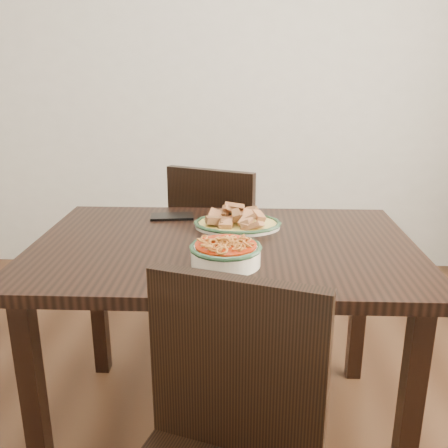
{
  "coord_description": "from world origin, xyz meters",
  "views": [
    {
      "loc": [
        0.19,
        -1.52,
        1.33
      ],
      "look_at": [
        0.13,
        0.1,
        0.81
      ],
      "focal_mm": 40.0,
      "sensor_mm": 36.0,
      "label": 1
    }
  ],
  "objects_px": {
    "fish_plate": "(238,216)",
    "smartphone": "(172,216)",
    "chair_far": "(220,245)",
    "dining_table": "(224,267)",
    "noodle_bowl": "(226,251)"
  },
  "relations": [
    {
      "from": "fish_plate",
      "to": "smartphone",
      "type": "relative_size",
      "value": 1.9
    },
    {
      "from": "chair_far",
      "to": "fish_plate",
      "type": "distance_m",
      "value": 0.58
    },
    {
      "from": "fish_plate",
      "to": "dining_table",
      "type": "bearing_deg",
      "value": -104.39
    },
    {
      "from": "fish_plate",
      "to": "noodle_bowl",
      "type": "bearing_deg",
      "value": -94.71
    },
    {
      "from": "smartphone",
      "to": "dining_table",
      "type": "bearing_deg",
      "value": -59.65
    },
    {
      "from": "chair_far",
      "to": "smartphone",
      "type": "bearing_deg",
      "value": 87.24
    },
    {
      "from": "dining_table",
      "to": "smartphone",
      "type": "distance_m",
      "value": 0.37
    },
    {
      "from": "chair_far",
      "to": "smartphone",
      "type": "distance_m",
      "value": 0.49
    },
    {
      "from": "chair_far",
      "to": "smartphone",
      "type": "relative_size",
      "value": 5.33
    },
    {
      "from": "dining_table",
      "to": "noodle_bowl",
      "type": "bearing_deg",
      "value": -85.95
    },
    {
      "from": "dining_table",
      "to": "chair_far",
      "type": "relative_size",
      "value": 1.46
    },
    {
      "from": "chair_far",
      "to": "noodle_bowl",
      "type": "bearing_deg",
      "value": 115.73
    },
    {
      "from": "noodle_bowl",
      "to": "smartphone",
      "type": "bearing_deg",
      "value": 115.75
    },
    {
      "from": "dining_table",
      "to": "smartphone",
      "type": "xyz_separation_m",
      "value": [
        -0.22,
        0.28,
        0.09
      ]
    },
    {
      "from": "smartphone",
      "to": "fish_plate",
      "type": "bearing_deg",
      "value": -29.94
    }
  ]
}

